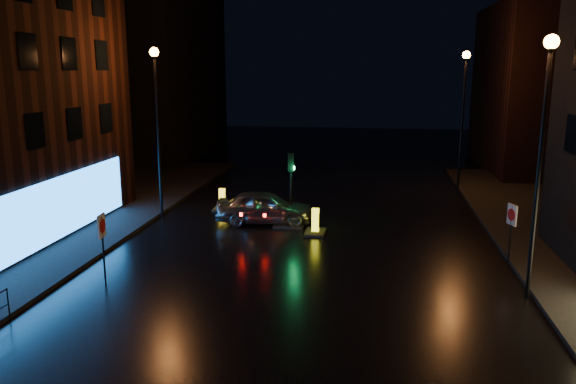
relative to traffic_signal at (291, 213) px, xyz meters
name	(u,v)px	position (x,y,z in m)	size (l,w,h in m)	color
ground	(257,375)	(1.20, -14.00, -0.50)	(120.00, 120.00, 0.00)	black
building_far_left	(157,73)	(-14.80, 21.00, 6.50)	(8.00, 16.00, 14.00)	black
building_far_right	(544,88)	(16.20, 18.00, 5.50)	(8.00, 14.00, 12.00)	black
street_lamp_lfar	(157,107)	(-6.60, 0.00, 5.06)	(0.44, 0.44, 8.37)	black
street_lamp_rnear	(543,129)	(9.00, -8.00, 5.06)	(0.44, 0.44, 8.37)	black
street_lamp_rfar	(463,101)	(9.00, 8.00, 5.06)	(0.44, 0.44, 8.37)	black
traffic_signal	(291,213)	(0.00, 0.00, 0.00)	(1.40, 2.40, 3.45)	black
silver_hatchback	(265,207)	(-1.25, -0.24, 0.29)	(1.88, 4.67, 1.59)	#979B9E
bollard_near	(315,228)	(1.37, -1.67, -0.24)	(0.94, 1.38, 1.18)	black
bollard_far	(222,205)	(-4.01, 2.05, -0.25)	(0.90, 1.33, 1.15)	black
road_sign_left	(102,232)	(-5.30, -8.83, 1.37)	(0.12, 0.61, 2.49)	black
road_sign_right	(512,220)	(9.10, -4.84, 1.30)	(0.24, 0.57, 2.41)	black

